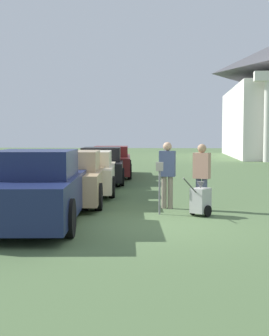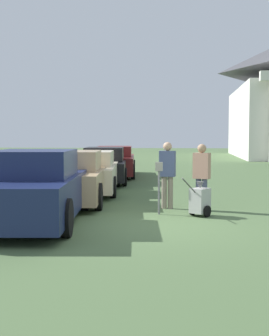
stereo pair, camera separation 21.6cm
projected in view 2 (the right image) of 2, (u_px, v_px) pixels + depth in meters
The scene contains 10 objects.
ground_plane at pixel (147, 225), 10.27m from camera, with size 120.00×120.00×0.00m, color #4C663D.
parked_car_navy at pixel (36, 189), 10.55m from camera, with size 2.44×5.34×1.64m.
parked_car_tan at pixel (70, 178), 13.68m from camera, with size 2.46×4.94×1.52m.
parked_car_cream at pixel (88, 173), 16.21m from camera, with size 2.47×5.31×1.42m.
parked_car_black at pixel (105, 166), 19.58m from camera, with size 2.29×5.15×1.46m.
parked_car_maroon at pixel (115, 162), 22.31m from camera, with size 2.33×5.28×1.44m.
parking_meter at pixel (159, 178), 11.58m from camera, with size 0.18×0.09×1.31m.
person_worker at pixel (167, 171), 12.51m from camera, with size 0.45×0.28×1.79m.
person_supervisor at pixel (202, 173), 12.12m from camera, with size 0.47×0.37×1.75m.
equipment_cart at pixel (200, 200), 11.37m from camera, with size 0.72×0.92×1.00m.
Camera 2 is at (0.83, -10.13, 1.98)m, focal length 50.00 mm.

